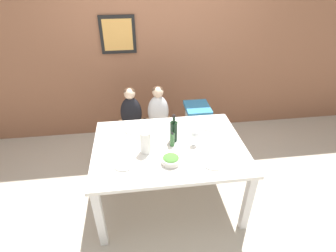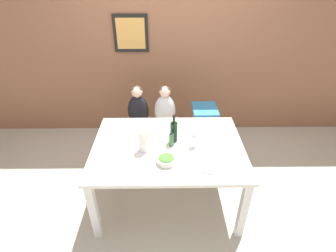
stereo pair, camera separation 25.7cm
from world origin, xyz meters
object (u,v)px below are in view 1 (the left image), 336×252
Objects in this scene: paper_towel_roll at (146,142)px; salad_bowl_large at (171,160)px; wine_bottle at (174,131)px; dinner_plate_front_left at (124,164)px; dinner_plate_front_right at (213,163)px; chair_far_left at (133,132)px; dinner_plate_back_right at (210,126)px; chair_right_highchair at (197,117)px; wine_glass_near at (195,135)px; person_child_center at (158,108)px; person_child_left at (131,110)px; chair_far_center at (159,130)px; dinner_plate_back_left at (133,129)px.

paper_towel_roll is 0.30m from salad_bowl_large.
wine_bottle is 1.76× the size of salad_bowl_large.
salad_bowl_large is at bearing -5.33° from dinner_plate_front_left.
dinner_plate_front_left is at bearing 173.39° from dinner_plate_front_right.
chair_far_left is 2.23× the size of dinner_plate_front_right.
dinner_plate_back_right is (0.87, -0.52, 0.35)m from chair_far_left.
dinner_plate_front_left is (-0.50, -0.31, -0.11)m from wine_bottle.
wine_bottle is (-0.42, -0.72, 0.29)m from chair_right_highchair.
wine_glass_near reaches higher than chair_right_highchair.
paper_towel_roll is 1.35× the size of wine_glass_near.
chair_far_left is 0.96m from wine_bottle.
chair_far_left is 2.79× the size of wine_glass_near.
person_child_center is 1.81× the size of wine_bottle.
chair_far_left is 0.85× the size of person_child_left.
wine_bottle reaches higher than dinner_plate_back_right.
dinner_plate_front_right is (0.39, -1.12, 0.35)m from chair_far_center.
person_child_center is at bearing 55.93° from dinner_plate_back_left.
chair_far_left is at bearing 127.28° from wine_glass_near.
dinner_plate_front_left is 0.57m from dinner_plate_back_left.
chair_far_center is 0.66m from dinner_plate_back_left.
paper_towel_roll is (-0.71, -0.87, 0.29)m from chair_right_highchair.
wine_glass_near is at bearing 42.13° from salad_bowl_large.
salad_bowl_large is (0.35, -1.07, 0.38)m from chair_far_left.
paper_towel_roll reaches higher than dinner_plate_back_left.
chair_far_left is 0.65× the size of chair_right_highchair.
person_child_center is at bearing 109.31° from dinner_plate_front_right.
chair_far_left is 2.07× the size of paper_towel_roll.
dinner_plate_front_left is at bearing -131.59° from chair_right_highchair.
dinner_plate_front_right is at bearing -70.40° from wine_glass_near.
person_child_left is 1.34m from dinner_plate_front_right.
dinner_plate_back_left is (-0.33, 0.60, -0.03)m from salad_bowl_large.
chair_right_highchair is at bearing 65.14° from salad_bowl_large.
person_child_center is at bearing 109.20° from wine_glass_near.
person_child_left reaches higher than chair_right_highchair.
paper_towel_roll is at bearing -129.01° from chair_right_highchair.
dinner_plate_front_right is (0.80, -0.09, 0.00)m from dinner_plate_front_left.
wine_glass_near is 0.80× the size of dinner_plate_front_left.
dinner_plate_back_right is 0.62m from dinner_plate_front_right.
dinner_plate_back_right is at bearing -30.78° from person_child_left.
dinner_plate_back_left is (-0.32, -0.47, 0.02)m from person_child_center.
chair_far_center is 1.16m from dinner_plate_front_left.
paper_towel_roll is 0.65m from dinner_plate_front_right.
person_child_left is 1.13m from salad_bowl_large.
salad_bowl_large is 0.69m from dinner_plate_back_left.
paper_towel_roll is 1.08× the size of dinner_plate_front_left.
dinner_plate_front_right is at bearing -70.69° from person_child_center.
person_child_left is 1.04m from wine_glass_near.
chair_right_highchair is 0.53m from person_child_center.
paper_towel_roll is 1.08× the size of dinner_plate_back_left.
salad_bowl_large is at bearing -89.42° from person_child_center.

